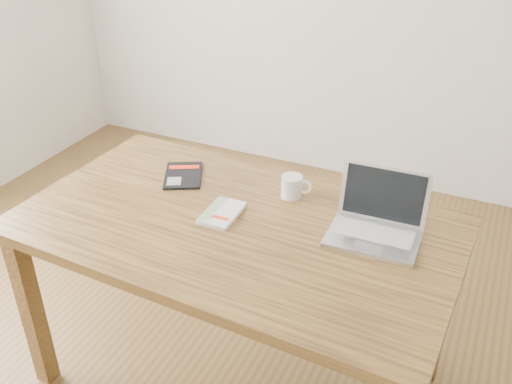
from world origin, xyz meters
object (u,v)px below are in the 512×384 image
at_px(coffee_mug, 292,186).
at_px(desk, 236,243).
at_px(black_guidebook, 183,175).
at_px(laptop, 377,222).
at_px(white_guidebook, 222,213).

bearing_deg(coffee_mug, desk, -134.33).
bearing_deg(coffee_mug, black_guidebook, 165.45).
bearing_deg(black_guidebook, coffee_mug, -22.15).
distance_m(desk, laptop, 0.49).
bearing_deg(desk, coffee_mug, 67.79).
xyz_separation_m(desk, white_guidebook, (-0.06, 0.02, 0.10)).
relative_size(desk, white_guidebook, 8.23).
distance_m(desk, coffee_mug, 0.30).
bearing_deg(coffee_mug, white_guidebook, -147.77).
bearing_deg(desk, laptop, 19.41).
distance_m(white_guidebook, coffee_mug, 0.29).
height_order(white_guidebook, coffee_mug, coffee_mug).
height_order(black_guidebook, coffee_mug, coffee_mug).
bearing_deg(white_guidebook, coffee_mug, 50.04).
xyz_separation_m(laptop, coffee_mug, (-0.34, 0.11, -0.00)).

